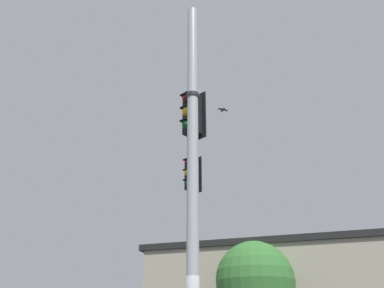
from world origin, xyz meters
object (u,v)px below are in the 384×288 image
Objects in this scene: bird_flying at (223,110)px; traffic_light_mid_inner at (191,174)px; traffic_light_nearest_pole at (192,114)px; street_name_sign at (193,107)px.

traffic_light_mid_inner is at bearing 83.40° from bird_flying.
street_name_sign is (-0.88, 0.91, -0.57)m from traffic_light_nearest_pole.
street_name_sign is 7.16m from bird_flying.
street_name_sign is at bearing 133.66° from traffic_light_mid_inner.
traffic_light_mid_inner is (2.63, -2.77, 0.00)m from traffic_light_nearest_pole.
traffic_light_nearest_pole is 5.81m from bird_flying.
bird_flying is (2.45, -4.32, 3.02)m from traffic_light_nearest_pole.
traffic_light_mid_inner is at bearing -46.34° from street_name_sign.
bird_flying is (3.33, -5.23, 3.59)m from street_name_sign.
traffic_light_nearest_pole reaches higher than street_name_sign.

